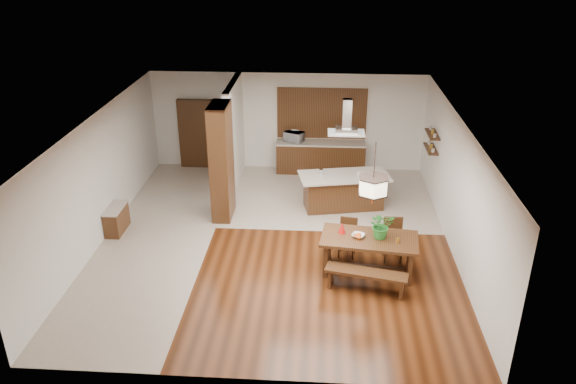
# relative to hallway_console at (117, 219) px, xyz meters

# --- Properties ---
(room_shell) EXTENTS (9.00, 9.04, 2.92)m
(room_shell) POSITION_rel_hallway_console_xyz_m (3.81, -0.20, 1.75)
(room_shell) COLOR #37190A
(room_shell) RESTS_ON ground
(tile_hallway) EXTENTS (2.50, 9.00, 0.01)m
(tile_hallway) POSITION_rel_hallway_console_xyz_m (1.06, -0.20, -0.31)
(tile_hallway) COLOR #BCAC9D
(tile_hallway) RESTS_ON ground
(tile_kitchen) EXTENTS (5.50, 4.00, 0.01)m
(tile_kitchen) POSITION_rel_hallway_console_xyz_m (5.06, 2.30, -0.31)
(tile_kitchen) COLOR #BCAC9D
(tile_kitchen) RESTS_ON ground
(soffit_band) EXTENTS (8.00, 9.00, 0.02)m
(soffit_band) POSITION_rel_hallway_console_xyz_m (3.81, -0.20, 2.57)
(soffit_band) COLOR #3E210F
(soffit_band) RESTS_ON room_shell
(partition_pier) EXTENTS (0.45, 1.00, 2.90)m
(partition_pier) POSITION_rel_hallway_console_xyz_m (2.41, 1.00, 1.14)
(partition_pier) COLOR black
(partition_pier) RESTS_ON ground
(partition_stub) EXTENTS (0.18, 2.40, 2.90)m
(partition_stub) POSITION_rel_hallway_console_xyz_m (2.41, 3.10, 1.14)
(partition_stub) COLOR silver
(partition_stub) RESTS_ON ground
(hallway_console) EXTENTS (0.37, 0.88, 0.63)m
(hallway_console) POSITION_rel_hallway_console_xyz_m (0.00, 0.00, 0.00)
(hallway_console) COLOR black
(hallway_console) RESTS_ON ground
(hallway_doorway) EXTENTS (1.10, 0.20, 2.10)m
(hallway_doorway) POSITION_rel_hallway_console_xyz_m (1.11, 4.20, 0.74)
(hallway_doorway) COLOR black
(hallway_doorway) RESTS_ON ground
(rear_counter) EXTENTS (2.60, 0.62, 0.95)m
(rear_counter) POSITION_rel_hallway_console_xyz_m (4.81, 4.00, 0.16)
(rear_counter) COLOR black
(rear_counter) RESTS_ON ground
(kitchen_window) EXTENTS (2.60, 0.08, 1.50)m
(kitchen_window) POSITION_rel_hallway_console_xyz_m (4.81, 4.26, 1.44)
(kitchen_window) COLOR olive
(kitchen_window) RESTS_ON room_shell
(shelf_lower) EXTENTS (0.26, 0.90, 0.04)m
(shelf_lower) POSITION_rel_hallway_console_xyz_m (7.68, 2.40, 1.08)
(shelf_lower) COLOR black
(shelf_lower) RESTS_ON room_shell
(shelf_upper) EXTENTS (0.26, 0.90, 0.04)m
(shelf_upper) POSITION_rel_hallway_console_xyz_m (7.68, 2.40, 1.49)
(shelf_upper) COLOR black
(shelf_upper) RESTS_ON room_shell
(dining_table) EXTENTS (2.08, 1.22, 0.82)m
(dining_table) POSITION_rel_hallway_console_xyz_m (5.87, -1.40, 0.29)
(dining_table) COLOR black
(dining_table) RESTS_ON ground
(dining_bench) EXTENTS (1.66, 0.71, 0.46)m
(dining_bench) POSITION_rel_hallway_console_xyz_m (5.78, -2.11, -0.09)
(dining_bench) COLOR black
(dining_bench) RESTS_ON ground
(dining_chair_left) EXTENTS (0.44, 0.44, 0.86)m
(dining_chair_left) POSITION_rel_hallway_console_xyz_m (5.45, -0.75, 0.11)
(dining_chair_left) COLOR black
(dining_chair_left) RESTS_ON ground
(dining_chair_right) EXTENTS (0.42, 0.42, 0.94)m
(dining_chair_right) POSITION_rel_hallway_console_xyz_m (6.43, -0.87, 0.16)
(dining_chair_right) COLOR black
(dining_chair_right) RESTS_ON ground
(pendant_lantern) EXTENTS (0.64, 0.64, 1.31)m
(pendant_lantern) POSITION_rel_hallway_console_xyz_m (5.87, -1.40, 1.93)
(pendant_lantern) COLOR #FFF0C3
(pendant_lantern) RESTS_ON room_shell
(foliage_plant) EXTENTS (0.61, 0.57, 0.57)m
(foliage_plant) POSITION_rel_hallway_console_xyz_m (6.09, -1.38, 0.79)
(foliage_plant) COLOR #287A2B
(foliage_plant) RESTS_ON dining_table
(fruit_bowl) EXTENTS (0.33, 0.33, 0.06)m
(fruit_bowl) POSITION_rel_hallway_console_xyz_m (5.64, -1.39, 0.54)
(fruit_bowl) COLOR beige
(fruit_bowl) RESTS_ON dining_table
(napkin_cone) EXTENTS (0.18, 0.18, 0.24)m
(napkin_cone) POSITION_rel_hallway_console_xyz_m (5.30, -1.23, 0.63)
(napkin_cone) COLOR red
(napkin_cone) RESTS_ON dining_table
(gold_ornament) EXTENTS (0.08, 0.08, 0.10)m
(gold_ornament) POSITION_rel_hallway_console_xyz_m (6.42, -1.57, 0.56)
(gold_ornament) COLOR gold
(gold_ornament) RESTS_ON dining_table
(kitchen_island) EXTENTS (2.42, 1.42, 0.94)m
(kitchen_island) POSITION_rel_hallway_console_xyz_m (5.43, 1.63, 0.17)
(kitchen_island) COLOR black
(kitchen_island) RESTS_ON ground
(range_hood) EXTENTS (0.90, 0.55, 0.87)m
(range_hood) POSITION_rel_hallway_console_xyz_m (5.43, 1.64, 2.15)
(range_hood) COLOR silver
(range_hood) RESTS_ON room_shell
(island_cup) EXTENTS (0.13, 0.13, 0.10)m
(island_cup) POSITION_rel_hallway_console_xyz_m (5.80, 1.56, 0.67)
(island_cup) COLOR silver
(island_cup) RESTS_ON kitchen_island
(microwave) EXTENTS (0.64, 0.55, 0.30)m
(microwave) POSITION_rel_hallway_console_xyz_m (4.01, 4.00, 0.78)
(microwave) COLOR silver
(microwave) RESTS_ON rear_counter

